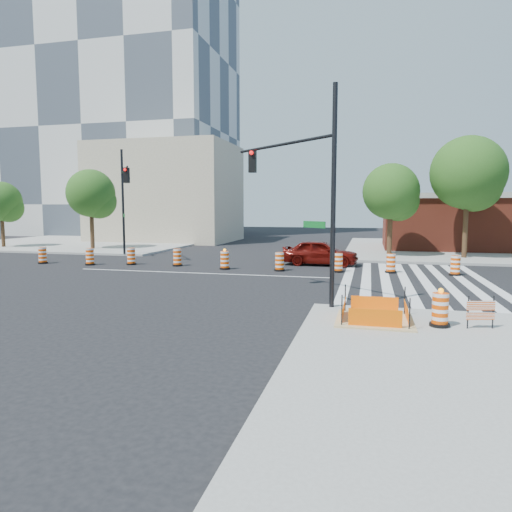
# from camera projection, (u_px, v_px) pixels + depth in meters

# --- Properties ---
(ground) EXTENTS (120.00, 120.00, 0.00)m
(ground) POSITION_uv_depth(u_px,v_px,m) (198.00, 273.00, 24.28)
(ground) COLOR black
(ground) RESTS_ON ground
(sidewalk_ne) EXTENTS (22.00, 22.00, 0.15)m
(sidewalk_ne) POSITION_uv_depth(u_px,v_px,m) (485.00, 250.00, 37.31)
(sidewalk_ne) COLOR gray
(sidewalk_ne) RESTS_ON ground
(sidewalk_nw) EXTENTS (22.00, 22.00, 0.15)m
(sidewalk_nw) POSITION_uv_depth(u_px,v_px,m) (96.00, 242.00, 45.97)
(sidewalk_nw) COLOR gray
(sidewalk_nw) RESTS_ON ground
(crosswalk_east) EXTENTS (6.75, 13.50, 0.01)m
(crosswalk_east) POSITION_uv_depth(u_px,v_px,m) (415.00, 281.00, 21.64)
(crosswalk_east) COLOR silver
(crosswalk_east) RESTS_ON ground
(lane_centerline) EXTENTS (14.00, 0.12, 0.01)m
(lane_centerline) POSITION_uv_depth(u_px,v_px,m) (198.00, 273.00, 24.28)
(lane_centerline) COLOR silver
(lane_centerline) RESTS_ON ground
(excavation_pit) EXTENTS (2.20, 2.20, 0.90)m
(excavation_pit) POSITION_uv_depth(u_px,v_px,m) (374.00, 318.00, 13.40)
(excavation_pit) COLOR tan
(excavation_pit) RESTS_ON ground
(tower_nw) EXTENTS (28.00, 18.00, 45.00)m
(tower_nw) POSITION_uv_depth(u_px,v_px,m) (120.00, 64.00, 60.51)
(tower_nw) COLOR silver
(tower_nw) RESTS_ON ground
(brick_storefront) EXTENTS (16.50, 8.50, 4.60)m
(brick_storefront) POSITION_uv_depth(u_px,v_px,m) (486.00, 222.00, 37.07)
(brick_storefront) COLOR maroon
(brick_storefront) RESTS_ON ground
(beige_midrise) EXTENTS (14.00, 10.00, 10.00)m
(beige_midrise) POSITION_uv_depth(u_px,v_px,m) (167.00, 193.00, 47.87)
(beige_midrise) COLOR tan
(beige_midrise) RESTS_ON ground
(red_coupe) EXTENTS (4.61, 1.99, 1.55)m
(red_coupe) POSITION_uv_depth(u_px,v_px,m) (320.00, 253.00, 27.61)
(red_coupe) COLOR #520B07
(red_coupe) RESTS_ON ground
(signal_pole_se) EXTENTS (4.26, 3.70, 7.30)m
(signal_pole_se) POSITION_uv_depth(u_px,v_px,m) (303.00, 179.00, 16.10)
(signal_pole_se) COLOR black
(signal_pole_se) RESTS_ON ground
(signal_pole_nw) EXTENTS (3.20, 4.78, 7.45)m
(signal_pole_nw) POSITION_uv_depth(u_px,v_px,m) (124.00, 192.00, 31.14)
(signal_pole_nw) COLOR black
(signal_pole_nw) RESTS_ON ground
(pit_drum) EXTENTS (0.55, 0.55, 1.09)m
(pit_drum) POSITION_uv_depth(u_px,v_px,m) (440.00, 311.00, 12.73)
(pit_drum) COLOR black
(pit_drum) RESTS_ON ground
(barricade) EXTENTS (0.76, 0.24, 0.92)m
(barricade) POSITION_uv_depth(u_px,v_px,m) (481.00, 311.00, 12.50)
(barricade) COLOR #E74804
(barricade) RESTS_ON ground
(tree_north_a) EXTENTS (3.38, 3.36, 5.71)m
(tree_north_a) POSITION_uv_depth(u_px,v_px,m) (2.00, 204.00, 38.87)
(tree_north_a) COLOR #382314
(tree_north_a) RESTS_ON ground
(tree_north_b) EXTENTS (3.88, 3.88, 6.60)m
(tree_north_b) POSITION_uv_depth(u_px,v_px,m) (92.00, 196.00, 37.19)
(tree_north_b) COLOR #382314
(tree_north_b) RESTS_ON ground
(tree_north_c) EXTENTS (3.84, 3.83, 6.50)m
(tree_north_c) POSITION_uv_depth(u_px,v_px,m) (392.00, 195.00, 31.27)
(tree_north_c) COLOR #382314
(tree_north_c) RESTS_ON ground
(tree_north_d) EXTENTS (4.82, 4.82, 8.20)m
(tree_north_d) POSITION_uv_depth(u_px,v_px,m) (468.00, 177.00, 30.13)
(tree_north_d) COLOR #382314
(tree_north_d) RESTS_ON ground
(median_drum_0) EXTENTS (0.60, 0.60, 1.02)m
(median_drum_0) POSITION_uv_depth(u_px,v_px,m) (43.00, 256.00, 28.45)
(median_drum_0) COLOR black
(median_drum_0) RESTS_ON ground
(median_drum_1) EXTENTS (0.60, 0.60, 1.02)m
(median_drum_1) POSITION_uv_depth(u_px,v_px,m) (90.00, 257.00, 27.72)
(median_drum_1) COLOR black
(median_drum_1) RESTS_ON ground
(median_drum_2) EXTENTS (0.60, 0.60, 1.02)m
(median_drum_2) POSITION_uv_depth(u_px,v_px,m) (131.00, 257.00, 27.88)
(median_drum_2) COLOR black
(median_drum_2) RESTS_ON ground
(median_drum_3) EXTENTS (0.60, 0.60, 1.02)m
(median_drum_3) POSITION_uv_depth(u_px,v_px,m) (177.00, 258.00, 27.27)
(median_drum_3) COLOR black
(median_drum_3) RESTS_ON ground
(median_drum_4) EXTENTS (0.60, 0.60, 1.18)m
(median_drum_4) POSITION_uv_depth(u_px,v_px,m) (225.00, 261.00, 25.76)
(median_drum_4) COLOR black
(median_drum_4) RESTS_ON ground
(median_drum_5) EXTENTS (0.60, 0.60, 1.02)m
(median_drum_5) POSITION_uv_depth(u_px,v_px,m) (280.00, 262.00, 25.10)
(median_drum_5) COLOR black
(median_drum_5) RESTS_ON ground
(median_drum_6) EXTENTS (0.60, 0.60, 1.02)m
(median_drum_6) POSITION_uv_depth(u_px,v_px,m) (338.00, 263.00, 24.61)
(median_drum_6) COLOR black
(median_drum_6) RESTS_ON ground
(median_drum_7) EXTENTS (0.60, 0.60, 1.02)m
(median_drum_7) POSITION_uv_depth(u_px,v_px,m) (391.00, 264.00, 24.33)
(median_drum_7) COLOR black
(median_drum_7) RESTS_ON ground
(median_drum_8) EXTENTS (0.60, 0.60, 1.02)m
(median_drum_8) POSITION_uv_depth(u_px,v_px,m) (455.00, 266.00, 23.37)
(median_drum_8) COLOR black
(median_drum_8) RESTS_ON ground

